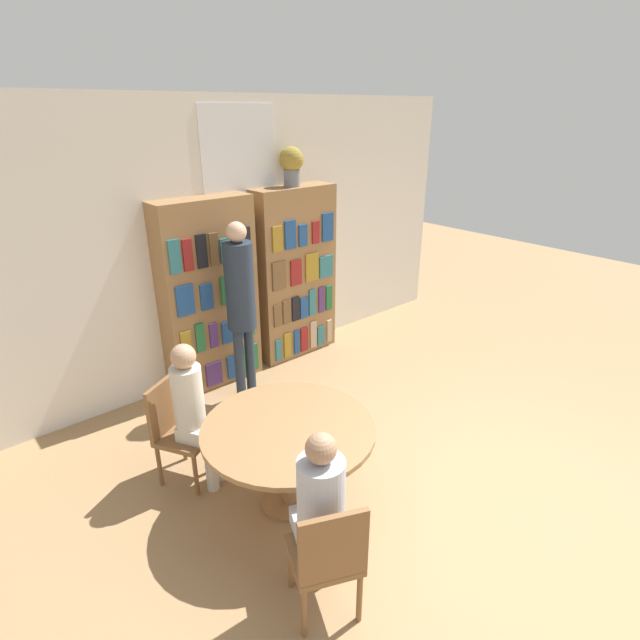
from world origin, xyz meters
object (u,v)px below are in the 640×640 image
at_px(reading_table, 288,439).
at_px(chair_left_side, 177,426).
at_px(seated_reader_right, 319,505).
at_px(flower_vase, 291,164).
at_px(seated_reader_left, 194,408).
at_px(librarian_standing, 240,295).
at_px(chair_near_camera, 328,555).
at_px(bookshelf_left, 209,296).
at_px(bookshelf_right, 295,274).

bearing_deg(reading_table, chair_left_side, 119.51).
bearing_deg(seated_reader_right, flower_vase, 78.64).
height_order(seated_reader_left, librarian_standing, librarian_standing).
bearing_deg(seated_reader_left, seated_reader_right, 62.90).
xyz_separation_m(flower_vase, chair_near_camera, (-2.09, -2.95, -1.81)).
xyz_separation_m(bookshelf_left, chair_left_side, (-1.03, -1.20, -0.54)).
relative_size(reading_table, seated_reader_left, 1.04).
xyz_separation_m(seated_reader_left, seated_reader_right, (0.06, -1.43, 0.00)).
relative_size(seated_reader_left, librarian_standing, 0.66).
bearing_deg(chair_left_side, reading_table, 90.00).
relative_size(bookshelf_right, librarian_standing, 1.09).
bearing_deg(bookshelf_left, chair_near_camera, -107.84).
height_order(bookshelf_left, flower_vase, flower_vase).
distance_m(bookshelf_left, seated_reader_right, 2.94).
distance_m(flower_vase, seated_reader_right, 3.79).
xyz_separation_m(reading_table, seated_reader_left, (-0.39, 0.69, 0.09)).
bearing_deg(flower_vase, reading_table, -129.25).
height_order(bookshelf_left, seated_reader_left, bookshelf_left).
relative_size(bookshelf_left, reading_table, 1.59).
bearing_deg(bookshelf_left, reading_table, -104.78).
height_order(chair_near_camera, seated_reader_left, seated_reader_left).
bearing_deg(chair_left_side, seated_reader_right, 65.89).
distance_m(flower_vase, seated_reader_left, 2.95).
height_order(chair_near_camera, seated_reader_right, seated_reader_right).
height_order(bookshelf_right, seated_reader_right, bookshelf_right).
bearing_deg(librarian_standing, seated_reader_right, -112.54).
distance_m(reading_table, chair_near_camera, 0.99).
distance_m(seated_reader_left, seated_reader_right, 1.43).
bearing_deg(seated_reader_right, chair_near_camera, -90.00).
distance_m(reading_table, librarian_standing, 1.76).
bearing_deg(bookshelf_right, librarian_standing, -155.19).
bearing_deg(chair_near_camera, flower_vase, 79.20).
height_order(bookshelf_left, librarian_standing, bookshelf_left).
distance_m(chair_near_camera, seated_reader_left, 1.60).
bearing_deg(reading_table, chair_near_camera, -114.49).
xyz_separation_m(bookshelf_right, chair_near_camera, (-2.11, -2.95, -0.54)).
bearing_deg(flower_vase, seated_reader_left, -146.67).
distance_m(flower_vase, chair_near_camera, 4.04).
distance_m(seated_reader_left, librarian_standing, 1.40).
height_order(bookshelf_right, seated_reader_left, bookshelf_right).
bearing_deg(bookshelf_left, seated_reader_left, -124.50).
height_order(bookshelf_left, chair_left_side, bookshelf_left).
relative_size(bookshelf_left, flower_vase, 4.81).
height_order(chair_near_camera, librarian_standing, librarian_standing).
bearing_deg(chair_near_camera, librarian_standing, 91.81).
bearing_deg(flower_vase, chair_left_side, -150.87).
xyz_separation_m(reading_table, seated_reader_right, (-0.33, -0.73, 0.10)).
bearing_deg(librarian_standing, flower_vase, 25.36).
height_order(bookshelf_right, chair_left_side, bookshelf_right).
height_order(bookshelf_right, librarian_standing, bookshelf_right).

